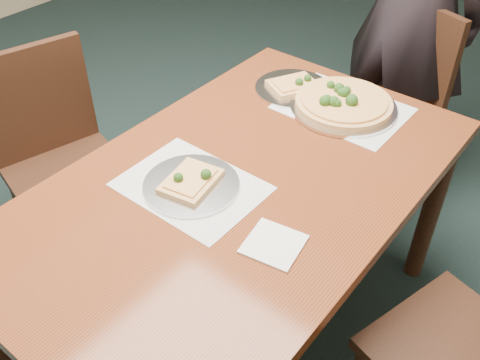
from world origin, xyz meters
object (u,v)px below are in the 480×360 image
Objects in this scene: dining_table at (240,203)px; slice_plate_far at (293,87)px; chair_left at (58,152)px; chair_far at (391,95)px; slice_plate_near at (191,183)px; pizza_pan at (343,103)px.

slice_plate_far is at bearing 107.89° from dining_table.
dining_table is at bearing -69.37° from chair_left.
chair_far is at bearing -19.67° from chair_left.
slice_plate_near is 0.65m from slice_plate_far.
slice_plate_near is (-0.13, -0.64, -0.01)m from pizza_pan.
chair_left is 2.44× the size of pizza_pan.
chair_left is at bearing -173.86° from dining_table.
slice_plate_far is (0.66, 0.62, 0.25)m from chair_left.
chair_left reaches higher than slice_plate_near.
pizza_pan is (0.06, -0.58, 0.26)m from chair_far.
slice_plate_far is (-0.17, 0.53, 0.10)m from dining_table.
slice_plate_near is (-0.09, -0.11, 0.11)m from dining_table.
slice_plate_near is at bearing -77.18° from chair_left.
slice_plate_near is at bearing -129.48° from dining_table.
pizza_pan reaches higher than dining_table.
dining_table is 1.12m from chair_far.
dining_table is at bearing -94.00° from pizza_pan.
dining_table is 5.36× the size of slice_plate_far.
pizza_pan reaches higher than slice_plate_far.
pizza_pan is 0.65m from slice_plate_near.
dining_table is 0.54m from pizza_pan.
dining_table is 0.57m from slice_plate_far.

